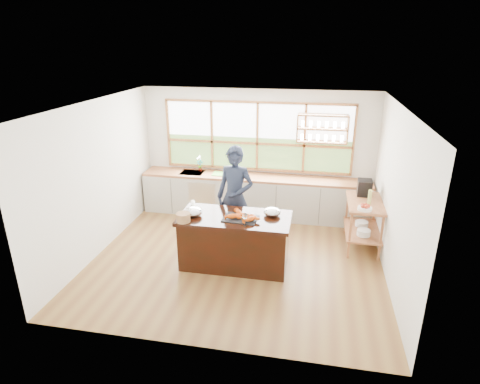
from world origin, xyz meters
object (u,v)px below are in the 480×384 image
(island, at_px, (235,241))
(cook, at_px, (235,197))
(wicker_basket, at_px, (183,217))
(espresso_machine, at_px, (364,188))

(island, height_order, cook, cook)
(cook, bearing_deg, wicker_basket, -109.85)
(island, bearing_deg, espresso_machine, 33.16)
(wicker_basket, bearing_deg, island, 23.91)
(espresso_machine, distance_m, wicker_basket, 3.45)
(island, relative_size, wicker_basket, 8.14)
(cook, height_order, wicker_basket, cook)
(cook, xyz_separation_m, wicker_basket, (-0.63, -1.06, 0.02))
(cook, relative_size, wicker_basket, 8.38)
(island, relative_size, cook, 0.97)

